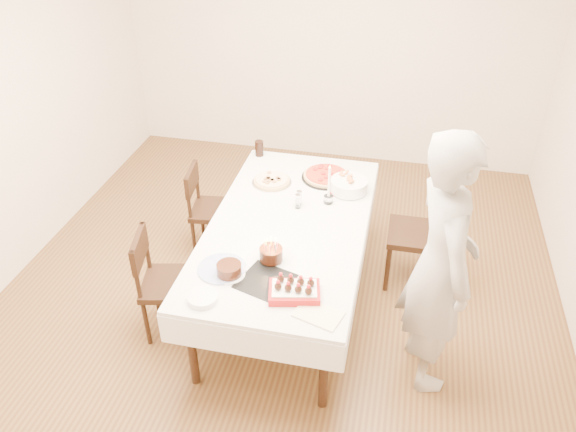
% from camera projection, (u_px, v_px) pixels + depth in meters
% --- Properties ---
extents(floor, '(5.00, 5.00, 0.00)m').
position_uv_depth(floor, '(279.00, 294.00, 4.60)').
color(floor, '#52321C').
rests_on(floor, ground).
extents(wall_back, '(4.50, 0.04, 2.70)m').
position_uv_depth(wall_back, '(333.00, 39.00, 5.86)').
color(wall_back, beige).
rests_on(wall_back, floor).
extents(dining_table, '(1.90, 2.42, 0.75)m').
position_uv_depth(dining_table, '(288.00, 263.00, 4.34)').
color(dining_table, white).
rests_on(dining_table, floor).
extents(chair_right_savory, '(0.48, 0.48, 0.93)m').
position_uv_depth(chair_right_savory, '(415.00, 234.00, 4.51)').
color(chair_right_savory, black).
rests_on(chair_right_savory, floor).
extents(chair_left_savory, '(0.47, 0.47, 0.82)m').
position_uv_depth(chair_left_savory, '(214.00, 210.00, 4.90)').
color(chair_left_savory, black).
rests_on(chair_left_savory, floor).
extents(chair_left_dessert, '(0.52, 0.52, 0.86)m').
position_uv_depth(chair_left_dessert, '(171.00, 284.00, 4.06)').
color(chair_left_dessert, black).
rests_on(chair_left_dessert, floor).
extents(person, '(0.61, 0.77, 1.84)m').
position_uv_depth(person, '(440.00, 265.00, 3.47)').
color(person, '#9E9A95').
rests_on(person, floor).
extents(pizza_white, '(0.37, 0.37, 0.04)m').
position_uv_depth(pizza_white, '(272.00, 181.00, 4.60)').
color(pizza_white, beige).
rests_on(pizza_white, dining_table).
extents(pizza_pepperoni, '(0.49, 0.49, 0.04)m').
position_uv_depth(pizza_pepperoni, '(326.00, 176.00, 4.67)').
color(pizza_pepperoni, red).
rests_on(pizza_pepperoni, dining_table).
extents(red_placemat, '(0.23, 0.23, 0.01)m').
position_uv_depth(red_placemat, '(343.00, 190.00, 4.52)').
color(red_placemat, '#B21E1E').
rests_on(red_placemat, dining_table).
extents(pasta_bowl, '(0.34, 0.34, 0.10)m').
position_uv_depth(pasta_bowl, '(349.00, 185.00, 4.48)').
color(pasta_bowl, white).
rests_on(pasta_bowl, dining_table).
extents(taper_candle, '(0.08, 0.08, 0.34)m').
position_uv_depth(taper_candle, '(329.00, 184.00, 4.27)').
color(taper_candle, white).
rests_on(taper_candle, dining_table).
extents(shaker_pair, '(0.10, 0.10, 0.12)m').
position_uv_depth(shaker_pair, '(298.00, 201.00, 4.27)').
color(shaker_pair, white).
rests_on(shaker_pair, dining_table).
extents(cola_glass, '(0.09, 0.09, 0.14)m').
position_uv_depth(cola_glass, '(259.00, 148.00, 4.97)').
color(cola_glass, black).
rests_on(cola_glass, dining_table).
extents(layer_cake, '(0.26, 0.26, 0.09)m').
position_uv_depth(layer_cake, '(229.00, 270.00, 3.63)').
color(layer_cake, '#37190D').
rests_on(layer_cake, dining_table).
extents(cake_board, '(0.40, 0.40, 0.01)m').
position_uv_depth(cake_board, '(265.00, 281.00, 3.60)').
color(cake_board, black).
rests_on(cake_board, dining_table).
extents(birthday_cake, '(0.18, 0.18, 0.15)m').
position_uv_depth(birthday_cake, '(271.00, 250.00, 3.73)').
color(birthday_cake, '#3E1E11').
rests_on(birthday_cake, dining_table).
extents(strawberry_box, '(0.35, 0.27, 0.08)m').
position_uv_depth(strawberry_box, '(294.00, 291.00, 3.47)').
color(strawberry_box, '#A01213').
rests_on(strawberry_box, dining_table).
extents(box_lid, '(0.32, 0.26, 0.02)m').
position_uv_depth(box_lid, '(318.00, 315.00, 3.35)').
color(box_lid, beige).
rests_on(box_lid, dining_table).
extents(plate_stack, '(0.22, 0.22, 0.04)m').
position_uv_depth(plate_stack, '(203.00, 298.00, 3.44)').
color(plate_stack, white).
rests_on(plate_stack, dining_table).
extents(china_plate, '(0.39, 0.39, 0.01)m').
position_uv_depth(china_plate, '(222.00, 269.00, 3.70)').
color(china_plate, white).
rests_on(china_plate, dining_table).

